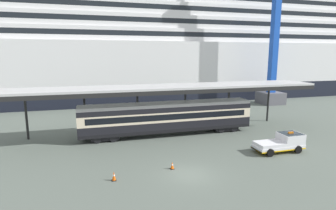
# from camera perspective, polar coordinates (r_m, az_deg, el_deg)

# --- Properties ---
(ground_plane) EXTENTS (400.00, 400.00, 0.00)m
(ground_plane) POSITION_cam_1_polar(r_m,az_deg,el_deg) (23.89, 4.62, -14.24)
(ground_plane) COLOR #586159
(cruise_ship) EXTENTS (170.16, 30.80, 31.53)m
(cruise_ship) POSITION_cam_1_polar(r_m,az_deg,el_deg) (68.32, -19.28, 10.59)
(cruise_ship) COLOR black
(cruise_ship) RESTS_ON ground
(platform_canopy) EXTENTS (39.78, 5.49, 6.17)m
(platform_canopy) POSITION_cam_1_polar(r_m,az_deg,el_deg) (34.00, -0.25, 3.53)
(platform_canopy) COLOR beige
(platform_canopy) RESTS_ON ground
(train_carriage) EXTENTS (21.58, 2.81, 4.11)m
(train_carriage) POSITION_cam_1_polar(r_m,az_deg,el_deg) (34.19, -0.05, -2.51)
(train_carriage) COLOR black
(train_carriage) RESTS_ON ground
(service_truck) EXTENTS (5.21, 2.26, 2.02)m
(service_truck) POSITION_cam_1_polar(r_m,az_deg,el_deg) (31.16, 22.76, -7.14)
(service_truck) COLOR white
(service_truck) RESTS_ON ground
(traffic_cone_near) EXTENTS (0.36, 0.36, 0.79)m
(traffic_cone_near) POSITION_cam_1_polar(r_m,az_deg,el_deg) (23.06, -11.21, -14.31)
(traffic_cone_near) COLOR black
(traffic_cone_near) RESTS_ON ground
(traffic_cone_mid) EXTENTS (0.36, 0.36, 0.69)m
(traffic_cone_mid) POSITION_cam_1_polar(r_m,az_deg,el_deg) (24.75, 0.88, -12.45)
(traffic_cone_mid) COLOR black
(traffic_cone_mid) RESTS_ON ground
(dockside_crane) EXTENTS (12.92, 4.40, 55.58)m
(dockside_crane) POSITION_cam_1_polar(r_m,az_deg,el_deg) (60.25, 21.98, 15.87)
(dockside_crane) COLOR #595960
(dockside_crane) RESTS_ON ground
(quay_bollard) EXTENTS (0.48, 0.48, 0.96)m
(quay_bollard) POSITION_cam_1_polar(r_m,az_deg,el_deg) (34.78, 23.58, -6.22)
(quay_bollard) COLOR black
(quay_bollard) RESTS_ON ground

